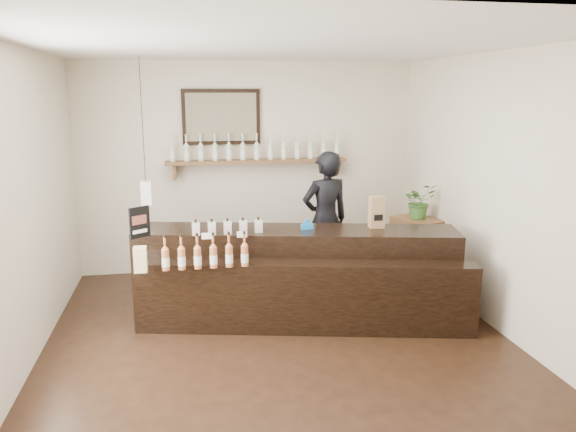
# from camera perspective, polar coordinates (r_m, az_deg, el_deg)

# --- Properties ---
(ground) EXTENTS (5.00, 5.00, 0.00)m
(ground) POSITION_cam_1_polar(r_m,az_deg,el_deg) (5.62, -0.83, -12.74)
(ground) COLOR black
(ground) RESTS_ON ground
(room_shell) EXTENTS (5.00, 5.00, 5.00)m
(room_shell) POSITION_cam_1_polar(r_m,az_deg,el_deg) (5.14, -0.89, 4.72)
(room_shell) COLOR beige
(room_shell) RESTS_ON ground
(back_wall_decor) EXTENTS (2.66, 0.96, 1.69)m
(back_wall_decor) POSITION_cam_1_polar(r_m,az_deg,el_deg) (7.45, -5.09, 7.46)
(back_wall_decor) COLOR brown
(back_wall_decor) RESTS_ON ground
(counter) EXTENTS (3.49, 1.65, 1.12)m
(counter) POSITION_cam_1_polar(r_m,az_deg,el_deg) (6.03, 1.00, -6.35)
(counter) COLOR black
(counter) RESTS_ON ground
(promo_sign) EXTENTS (0.20, 0.15, 0.32)m
(promo_sign) POSITION_cam_1_polar(r_m,az_deg,el_deg) (5.82, -14.85, -0.62)
(promo_sign) COLOR black
(promo_sign) RESTS_ON counter
(paper_bag) EXTENTS (0.16, 0.12, 0.34)m
(paper_bag) POSITION_cam_1_polar(r_m,az_deg,el_deg) (6.12, 9.00, 0.39)
(paper_bag) COLOR #956E47
(paper_bag) RESTS_ON counter
(tape_dispenser) EXTENTS (0.13, 0.06, 0.11)m
(tape_dispenser) POSITION_cam_1_polar(r_m,az_deg,el_deg) (6.00, 1.96, -0.96)
(tape_dispenser) COLOR blue
(tape_dispenser) RESTS_ON counter
(side_cabinet) EXTENTS (0.60, 0.70, 0.86)m
(side_cabinet) POSITION_cam_1_polar(r_m,az_deg,el_deg) (7.29, 12.95, -3.52)
(side_cabinet) COLOR brown
(side_cabinet) RESTS_ON ground
(potted_plant) EXTENTS (0.45, 0.41, 0.44)m
(potted_plant) POSITION_cam_1_polar(r_m,az_deg,el_deg) (7.15, 13.20, 1.48)
(potted_plant) COLOR #396528
(potted_plant) RESTS_ON side_cabinet
(shopkeeper) EXTENTS (0.79, 0.61, 1.92)m
(shopkeeper) POSITION_cam_1_polar(r_m,az_deg,el_deg) (6.93, 3.82, 0.50)
(shopkeeper) COLOR black
(shopkeeper) RESTS_ON ground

